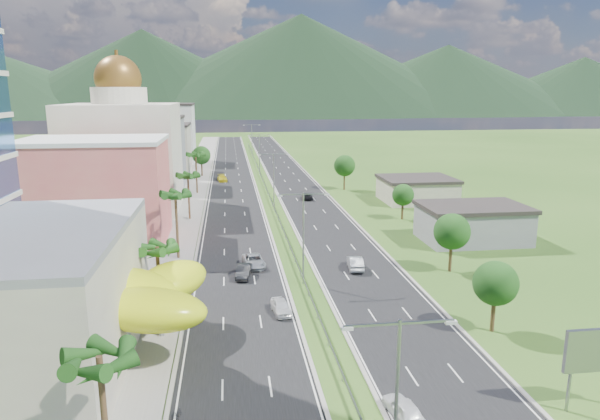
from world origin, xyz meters
name	(u,v)px	position (x,y,z in m)	size (l,w,h in m)	color
ground	(317,319)	(0.00, 0.00, 0.00)	(500.00, 500.00, 0.00)	#2D5119
road_left	(232,178)	(-7.50, 90.00, 0.02)	(11.00, 260.00, 0.04)	black
road_right	(289,177)	(7.50, 90.00, 0.02)	(11.00, 260.00, 0.04)	black
sidewalk_left	(195,179)	(-17.00, 90.00, 0.06)	(7.00, 260.00, 0.12)	gray
median_guardrail	(266,187)	(0.00, 71.99, 0.62)	(0.10, 216.06, 0.76)	gray
streetlight_median_a	(397,395)	(0.00, -25.00, 6.75)	(6.04, 0.25, 11.00)	gray
streetlight_median_b	(303,229)	(0.00, 10.00, 6.75)	(6.04, 0.25, 11.00)	gray
streetlight_median_c	(274,176)	(0.00, 50.00, 6.75)	(6.04, 0.25, 11.00)	gray
streetlight_median_d	(259,150)	(0.00, 95.00, 6.75)	(6.04, 0.25, 11.00)	gray
streetlight_median_e	(252,136)	(0.00, 140.00, 6.75)	(6.04, 0.25, 11.00)	gray
lime_canopy	(96,297)	(-20.00, -4.00, 4.99)	(18.00, 15.00, 7.40)	#D6E516
pink_shophouse	(96,193)	(-28.00, 32.00, 7.50)	(20.00, 15.00, 15.00)	#D6575A
domed_building	(123,150)	(-28.00, 55.00, 11.35)	(20.00, 20.00, 28.70)	beige
midrise_grey	(149,153)	(-27.00, 80.00, 8.00)	(16.00, 15.00, 16.00)	gray
midrise_beige	(160,150)	(-27.00, 102.00, 6.50)	(16.00, 15.00, 13.00)	#A99D8B
midrise_white	(168,134)	(-27.00, 125.00, 9.00)	(16.00, 15.00, 18.00)	silver
billboard	(599,352)	(17.00, -18.00, 4.42)	(5.20, 0.35, 6.20)	gray
shed_near	(472,225)	(28.00, 25.00, 2.50)	(15.00, 10.00, 5.00)	gray
shed_far	(417,191)	(30.00, 55.00, 2.20)	(14.00, 12.00, 4.40)	#A99D8B
palm_tree_a	(100,365)	(-15.50, -22.00, 8.02)	(3.60, 3.60, 9.10)	#47301C
palm_tree_b	(157,251)	(-15.50, 2.00, 7.06)	(3.60, 3.60, 8.10)	#47301C
palm_tree_c	(175,197)	(-15.50, 22.00, 8.50)	(3.60, 3.60, 9.60)	#47301C
palm_tree_d	(188,177)	(-15.50, 45.00, 7.54)	(3.60, 3.60, 8.60)	#47301C
palm_tree_e	(196,156)	(-15.50, 70.00, 8.31)	(3.60, 3.60, 9.40)	#47301C
leafy_tree_lfar	(201,155)	(-15.50, 95.00, 5.58)	(4.90, 4.90, 8.05)	#47301C
leafy_tree_ra	(496,283)	(16.00, -5.00, 4.78)	(4.20, 4.20, 6.90)	#47301C
leafy_tree_rb	(452,232)	(19.00, 12.00, 5.18)	(4.55, 4.55, 7.47)	#47301C
leafy_tree_rc	(403,195)	(22.00, 40.00, 4.37)	(3.85, 3.85, 6.33)	#47301C
leafy_tree_rd	(345,166)	(18.00, 70.00, 5.58)	(4.90, 4.90, 8.05)	#47301C
mountain_ridge	(301,116)	(60.00, 450.00, 0.00)	(860.00, 140.00, 90.00)	black
car_white_near_left	(281,307)	(-3.47, 1.75, 0.74)	(1.66, 4.12, 1.40)	silver
car_dark_left	(244,271)	(-6.94, 13.19, 0.80)	(1.60, 4.59, 1.51)	black
car_silver_mid_left	(254,261)	(-5.49, 17.05, 0.79)	(2.49, 5.40, 1.50)	#95989C
car_yellow_far_left	(222,178)	(-10.07, 85.43, 0.80)	(2.14, 5.27, 1.53)	gold
car_white_near_right	(404,409)	(3.20, -17.30, 0.75)	(1.69, 4.19, 1.43)	white
car_silver_right	(355,263)	(7.32, 14.41, 0.86)	(1.74, 4.99, 1.64)	#94979A
car_dark_far_right	(307,196)	(7.85, 59.97, 0.71)	(2.23, 4.83, 1.34)	black
motorcycle	(178,413)	(-12.30, -15.52, 0.61)	(0.54, 1.78, 1.14)	black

